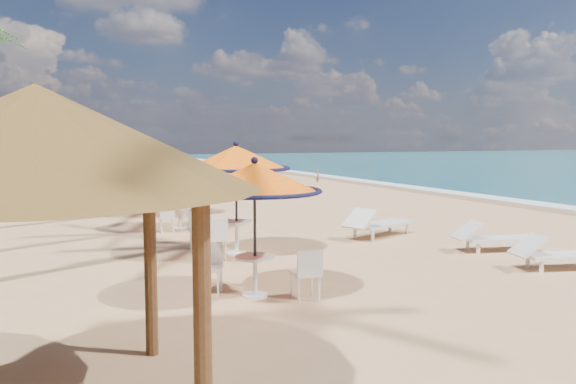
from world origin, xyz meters
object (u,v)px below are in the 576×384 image
object	(u,v)px
lounger_near	(557,253)
station_0	(255,190)
station_3	(168,167)
station_1	(233,168)
station_4	(144,161)
lounger_mid	(493,237)
lounger_far	(377,223)
palapa	(37,140)
station_2	(179,174)

from	to	relation	value
lounger_near	station_0	bearing A→B (deg)	-169.58
station_3	station_1	bearing A→B (deg)	-90.22
station_4	lounger_near	xyz separation A→B (m)	(5.47, -15.04, -1.36)
station_4	station_0	bearing A→B (deg)	-92.57
lounger_mid	station_1	bearing A→B (deg)	173.37
station_4	lounger_near	size ratio (longest dim) A/B	1.09
lounger_far	station_4	bearing A→B (deg)	90.84
station_1	palapa	world-z (taller)	palapa
station_2	station_4	xyz separation A→B (m)	(0.19, 7.05, 0.11)
lounger_mid	station_4	bearing A→B (deg)	127.43
station_0	palapa	size ratio (longest dim) A/B	0.57
lounger_near	lounger_far	world-z (taller)	lounger_far
station_2	station_4	size ratio (longest dim) A/B	0.97
station_1	station_4	world-z (taller)	station_1
lounger_far	lounger_mid	bearing A→B (deg)	-82.40
station_0	station_2	bearing A→B (deg)	86.45
lounger_near	station_1	bearing A→B (deg)	159.70
station_0	palapa	bearing A→B (deg)	-136.45
station_4	station_3	bearing A→B (deg)	-88.33
lounger_near	station_3	bearing A→B (deg)	132.33
lounger_near	lounger_far	bearing A→B (deg)	122.08
lounger_mid	lounger_far	distance (m)	3.00
station_4	palapa	world-z (taller)	palapa
lounger_near	lounger_mid	world-z (taller)	lounger_mid
station_1	lounger_far	xyz separation A→B (m)	(4.11, 0.53, -1.56)
station_1	station_4	size ratio (longest dim) A/B	1.15
station_2	lounger_mid	bearing A→B (deg)	-46.30
station_3	lounger_mid	bearing A→B (deg)	-58.84
station_0	station_1	size ratio (longest dim) A/B	0.90
lounger_far	station_1	bearing A→B (deg)	166.36
station_1	lounger_far	world-z (taller)	station_1
station_1	station_3	xyz separation A→B (m)	(0.03, 7.01, -0.32)
station_3	station_2	bearing A→B (deg)	-95.81
station_4	station_2	bearing A→B (deg)	-91.55
station_1	lounger_mid	bearing A→B (deg)	-20.86
station_0	station_3	size ratio (longest dim) A/B	1.04
station_0	station_4	world-z (taller)	station_0
station_1	station_2	xyz separation A→B (m)	(-0.28, 3.98, -0.36)
station_0	station_1	xyz separation A→B (m)	(0.74, 3.37, 0.19)
station_2	lounger_near	xyz separation A→B (m)	(5.66, -8.00, -1.25)
station_3	palapa	xyz separation A→B (m)	(-3.93, -13.39, 0.96)
station_2	station_0	bearing A→B (deg)	-93.55
station_0	lounger_mid	bearing A→B (deg)	11.32
station_3	lounger_far	world-z (taller)	station_3
palapa	lounger_mid	bearing A→B (deg)	24.32
station_0	lounger_mid	xyz separation A→B (m)	(6.28, 1.26, -1.41)
station_1	station_0	bearing A→B (deg)	-102.34
station_3	lounger_far	size ratio (longest dim) A/B	0.95
lounger_near	lounger_mid	xyz separation A→B (m)	(0.16, 1.90, 0.01)
station_0	lounger_near	world-z (taller)	station_0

